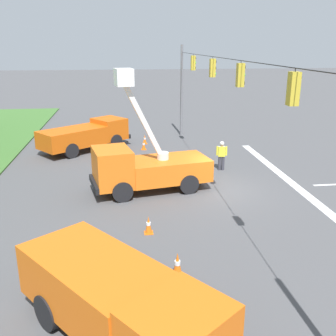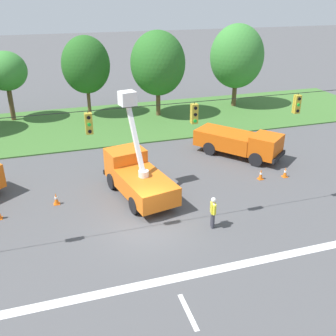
{
  "view_description": "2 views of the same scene",
  "coord_description": "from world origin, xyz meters",
  "px_view_note": "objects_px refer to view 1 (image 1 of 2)",
  "views": [
    {
      "loc": [
        -18.68,
        4.97,
        7.26
      ],
      "look_at": [
        -1.68,
        2.89,
        1.82
      ],
      "focal_mm": 42.0,
      "sensor_mm": 36.0,
      "label": 1
    },
    {
      "loc": [
        -4.2,
        -17.0,
        11.54
      ],
      "look_at": [
        1.76,
        2.08,
        2.32
      ],
      "focal_mm": 42.0,
      "sensor_mm": 36.0,
      "label": 2
    }
  ],
  "objects_px": {
    "road_worker": "(222,154)",
    "traffic_cone_lane_edge_b": "(144,145)",
    "traffic_cone_near_bucket": "(149,225)",
    "traffic_cone_mid_right": "(177,264)",
    "utility_truck_support_near": "(86,135)",
    "utility_truck_bucket_lift": "(145,166)",
    "traffic_cone_lane_edge_a": "(145,139)",
    "utility_truck_support_far": "(118,301)"
  },
  "relations": [
    {
      "from": "utility_truck_support_near",
      "to": "traffic_cone_near_bucket",
      "type": "xyz_separation_m",
      "value": [
        -13.45,
        -3.41,
        -0.75
      ]
    },
    {
      "from": "road_worker",
      "to": "traffic_cone_lane_edge_b",
      "type": "height_order",
      "value": "road_worker"
    },
    {
      "from": "traffic_cone_lane_edge_b",
      "to": "utility_truck_support_far",
      "type": "bearing_deg",
      "value": 174.53
    },
    {
      "from": "traffic_cone_near_bucket",
      "to": "traffic_cone_mid_right",
      "type": "bearing_deg",
      "value": -167.06
    },
    {
      "from": "utility_truck_support_far",
      "to": "traffic_cone_mid_right",
      "type": "relative_size",
      "value": 7.72
    },
    {
      "from": "traffic_cone_mid_right",
      "to": "traffic_cone_near_bucket",
      "type": "height_order",
      "value": "traffic_cone_mid_right"
    },
    {
      "from": "road_worker",
      "to": "traffic_cone_mid_right",
      "type": "bearing_deg",
      "value": 158.69
    },
    {
      "from": "road_worker",
      "to": "traffic_cone_lane_edge_b",
      "type": "xyz_separation_m",
      "value": [
        5.3,
        4.32,
        -0.64
      ]
    },
    {
      "from": "utility_truck_bucket_lift",
      "to": "traffic_cone_near_bucket",
      "type": "xyz_separation_m",
      "value": [
        -4.81,
        0.2,
        -0.97
      ]
    },
    {
      "from": "traffic_cone_mid_right",
      "to": "traffic_cone_near_bucket",
      "type": "xyz_separation_m",
      "value": [
        3.11,
        0.71,
        -0.05
      ]
    },
    {
      "from": "traffic_cone_lane_edge_a",
      "to": "traffic_cone_near_bucket",
      "type": "bearing_deg",
      "value": 176.85
    },
    {
      "from": "utility_truck_support_near",
      "to": "utility_truck_support_far",
      "type": "relative_size",
      "value": 1.04
    },
    {
      "from": "road_worker",
      "to": "traffic_cone_mid_right",
      "type": "distance_m",
      "value": 11.65
    },
    {
      "from": "utility_truck_support_far",
      "to": "road_worker",
      "type": "height_order",
      "value": "utility_truck_support_far"
    },
    {
      "from": "utility_truck_bucket_lift",
      "to": "traffic_cone_lane_edge_b",
      "type": "relative_size",
      "value": 8.76
    },
    {
      "from": "traffic_cone_lane_edge_b",
      "to": "utility_truck_bucket_lift",
      "type": "bearing_deg",
      "value": 177.08
    },
    {
      "from": "utility_truck_support_near",
      "to": "traffic_cone_mid_right",
      "type": "distance_m",
      "value": 17.07
    },
    {
      "from": "utility_truck_support_near",
      "to": "traffic_cone_lane_edge_b",
      "type": "bearing_deg",
      "value": -95.83
    },
    {
      "from": "road_worker",
      "to": "traffic_cone_near_bucket",
      "type": "distance_m",
      "value": 9.2
    },
    {
      "from": "utility_truck_support_near",
      "to": "traffic_cone_mid_right",
      "type": "relative_size",
      "value": 8.0
    },
    {
      "from": "utility_truck_support_far",
      "to": "traffic_cone_lane_edge_b",
      "type": "xyz_separation_m",
      "value": [
        18.93,
        -1.81,
        -0.85
      ]
    },
    {
      "from": "utility_truck_support_near",
      "to": "traffic_cone_lane_edge_a",
      "type": "relative_size",
      "value": 9.18
    },
    {
      "from": "road_worker",
      "to": "traffic_cone_mid_right",
      "type": "xyz_separation_m",
      "value": [
        -10.84,
        4.23,
        -0.6
      ]
    },
    {
      "from": "road_worker",
      "to": "traffic_cone_mid_right",
      "type": "height_order",
      "value": "road_worker"
    },
    {
      "from": "traffic_cone_mid_right",
      "to": "traffic_cone_lane_edge_b",
      "type": "bearing_deg",
      "value": 0.32
    },
    {
      "from": "traffic_cone_lane_edge_a",
      "to": "traffic_cone_mid_right",
      "type": "bearing_deg",
      "value": 179.68
    },
    {
      "from": "utility_truck_bucket_lift",
      "to": "utility_truck_support_near",
      "type": "relative_size",
      "value": 0.98
    },
    {
      "from": "utility_truck_support_near",
      "to": "utility_truck_support_far",
      "type": "distance_m",
      "value": 19.47
    },
    {
      "from": "utility_truck_bucket_lift",
      "to": "road_worker",
      "type": "distance_m",
      "value": 5.58
    },
    {
      "from": "road_worker",
      "to": "traffic_cone_lane_edge_a",
      "type": "bearing_deg",
      "value": 30.45
    },
    {
      "from": "utility_truck_support_near",
      "to": "utility_truck_support_far",
      "type": "bearing_deg",
      "value": -173.46
    },
    {
      "from": "traffic_cone_lane_edge_a",
      "to": "traffic_cone_lane_edge_b",
      "type": "distance_m",
      "value": 1.73
    },
    {
      "from": "utility_truck_bucket_lift",
      "to": "traffic_cone_lane_edge_a",
      "type": "height_order",
      "value": "utility_truck_bucket_lift"
    },
    {
      "from": "utility_truck_support_far",
      "to": "road_worker",
      "type": "distance_m",
      "value": 14.94
    },
    {
      "from": "utility_truck_support_far",
      "to": "traffic_cone_mid_right",
      "type": "xyz_separation_m",
      "value": [
        2.79,
        -1.9,
        -0.81
      ]
    },
    {
      "from": "traffic_cone_mid_right",
      "to": "traffic_cone_lane_edge_b",
      "type": "height_order",
      "value": "traffic_cone_mid_right"
    },
    {
      "from": "traffic_cone_lane_edge_a",
      "to": "traffic_cone_lane_edge_b",
      "type": "height_order",
      "value": "traffic_cone_lane_edge_b"
    },
    {
      "from": "utility_truck_support_near",
      "to": "traffic_cone_mid_right",
      "type": "xyz_separation_m",
      "value": [
        -16.55,
        -4.12,
        -0.71
      ]
    },
    {
      "from": "road_worker",
      "to": "traffic_cone_near_bucket",
      "type": "height_order",
      "value": "road_worker"
    },
    {
      "from": "utility_truck_bucket_lift",
      "to": "traffic_cone_mid_right",
      "type": "bearing_deg",
      "value": -176.32
    },
    {
      "from": "utility_truck_support_near",
      "to": "traffic_cone_mid_right",
      "type": "height_order",
      "value": "utility_truck_support_near"
    },
    {
      "from": "utility_truck_support_near",
      "to": "traffic_cone_lane_edge_b",
      "type": "xyz_separation_m",
      "value": [
        -0.41,
        -4.03,
        -0.76
      ]
    }
  ]
}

